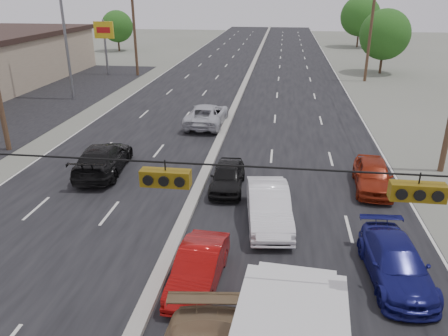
{
  "coord_description": "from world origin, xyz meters",
  "views": [
    {
      "loc": [
        3.8,
        -8.06,
        9.08
      ],
      "look_at": [
        1.58,
        8.54,
        2.2
      ],
      "focal_mm": 35.0,
      "sensor_mm": 36.0,
      "label": 1
    }
  ],
  "objects": [
    {
      "name": "tree_right_mid",
      "position": [
        15.0,
        45.0,
        4.34
      ],
      "size": [
        5.6,
        5.6,
        7.14
      ],
      "color": "#382619",
      "rests_on": "ground"
    },
    {
      "name": "traffic_signals",
      "position": [
        1.4,
        0.0,
        5.49
      ],
      "size": [
        25.0,
        0.3,
        0.54
      ],
      "color": "black",
      "rests_on": "ground"
    },
    {
      "name": "queue_car_d",
      "position": [
        7.84,
        4.77,
        0.65
      ],
      "size": [
        2.12,
        4.62,
        1.31
      ],
      "primitive_type": "imported",
      "rotation": [
        0.0,
        0.0,
        0.06
      ],
      "color": "navy",
      "rests_on": "ground"
    },
    {
      "name": "center_median",
      "position": [
        0.0,
        30.0,
        0.1
      ],
      "size": [
        0.5,
        160.0,
        0.2
      ],
      "primitive_type": "cube",
      "color": "gray",
      "rests_on": "ground"
    },
    {
      "name": "pole_sign_far",
      "position": [
        -16.0,
        40.0,
        4.41
      ],
      "size": [
        2.2,
        0.25,
        6.0
      ],
      "color": "slate",
      "rests_on": "ground"
    },
    {
      "name": "utility_pole_left_c",
      "position": [
        -12.5,
        40.0,
        5.11
      ],
      "size": [
        1.6,
        0.3,
        10.0
      ],
      "color": "#422D1E",
      "rests_on": "ground"
    },
    {
      "name": "queue_car_b",
      "position": [
        3.5,
        8.06,
        0.78
      ],
      "size": [
        2.22,
        4.91,
        1.56
      ],
      "primitive_type": "imported",
      "rotation": [
        0.0,
        0.0,
        0.12
      ],
      "color": "white",
      "rests_on": "ground"
    },
    {
      "name": "parking_lot",
      "position": [
        -17.0,
        25.0,
        0.0
      ],
      "size": [
        10.0,
        42.0,
        0.02
      ],
      "primitive_type": "cube",
      "color": "black",
      "rests_on": "ground"
    },
    {
      "name": "utility_pole_right_c",
      "position": [
        12.5,
        40.0,
        5.11
      ],
      "size": [
        1.6,
        0.3,
        10.0
      ],
      "color": "#422D1E",
      "rests_on": "ground"
    },
    {
      "name": "queue_car_e",
      "position": [
        8.38,
        12.11,
        0.72
      ],
      "size": [
        1.99,
        4.33,
        1.44
      ],
      "primitive_type": "imported",
      "rotation": [
        0.0,
        0.0,
        -0.07
      ],
      "color": "maroon",
      "rests_on": "ground"
    },
    {
      "name": "tree_left_far",
      "position": [
        -22.0,
        60.0,
        3.72
      ],
      "size": [
        4.8,
        4.8,
        6.12
      ],
      "color": "#382619",
      "rests_on": "ground"
    },
    {
      "name": "oncoming_near",
      "position": [
        -5.38,
        12.39,
        0.78
      ],
      "size": [
        2.68,
        5.53,
        1.55
      ],
      "primitive_type": "imported",
      "rotation": [
        0.0,
        0.0,
        3.24
      ],
      "color": "black",
      "rests_on": "ground"
    },
    {
      "name": "oncoming_far",
      "position": [
        -1.4,
        21.71,
        0.76
      ],
      "size": [
        2.67,
        5.55,
        1.52
      ],
      "primitive_type": "imported",
      "rotation": [
        0.0,
        0.0,
        3.12
      ],
      "color": "silver",
      "rests_on": "ground"
    },
    {
      "name": "tree_right_far",
      "position": [
        16.0,
        70.0,
        4.96
      ],
      "size": [
        6.4,
        6.4,
        8.16
      ],
      "color": "#382619",
      "rests_on": "ground"
    },
    {
      "name": "queue_car_a",
      "position": [
        1.4,
        11.2,
        0.65
      ],
      "size": [
        1.62,
        3.86,
        1.31
      ],
      "primitive_type": "imported",
      "rotation": [
        0.0,
        0.0,
        0.02
      ],
      "color": "black",
      "rests_on": "ground"
    },
    {
      "name": "road_surface",
      "position": [
        0.0,
        30.0,
        0.0
      ],
      "size": [
        20.0,
        160.0,
        0.02
      ],
      "primitive_type": "cube",
      "color": "black",
      "rests_on": "ground"
    },
    {
      "name": "red_sedan",
      "position": [
        1.4,
        3.64,
        0.65
      ],
      "size": [
        1.6,
        3.99,
        1.29
      ],
      "primitive_type": "imported",
      "rotation": [
        0.0,
        0.0,
        -0.06
      ],
      "color": "#8E0908",
      "rests_on": "ground"
    }
  ]
}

